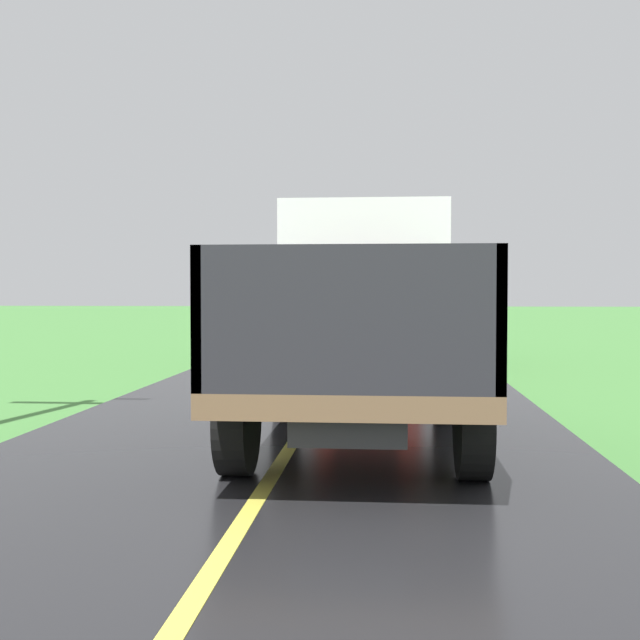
{
  "coord_description": "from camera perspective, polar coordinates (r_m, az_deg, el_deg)",
  "views": [
    {
      "loc": [
        1.03,
        1.28,
        1.73
      ],
      "look_at": [
        0.22,
        10.72,
        1.4
      ],
      "focal_mm": 44.66,
      "sensor_mm": 36.0,
      "label": 1
    }
  ],
  "objects": [
    {
      "name": "banana_truck_near",
      "position": [
        9.54,
        3.08,
        0.37
      ],
      "size": [
        2.38,
        5.82,
        2.8
      ],
      "color": "#2D2D30",
      "rests_on": "road_surface"
    },
    {
      "name": "banana_truck_far",
      "position": [
        20.78,
        3.73,
        1.28
      ],
      "size": [
        2.38,
        5.81,
        2.8
      ],
      "color": "#2D2D30",
      "rests_on": "road_surface"
    }
  ]
}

